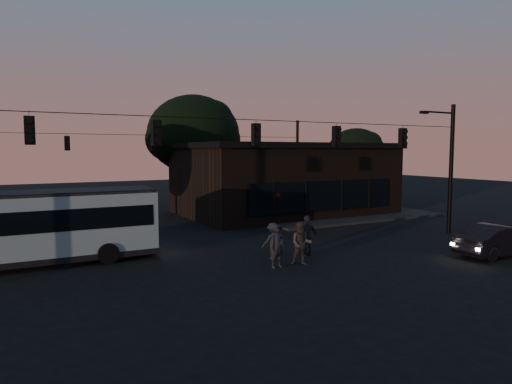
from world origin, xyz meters
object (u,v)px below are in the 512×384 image
pedestrian_a (277,246)px  pedestrian_d (273,241)px  pedestrian_c (307,236)px  pedestrian_b (301,243)px  building (283,178)px  car (499,240)px  bus (20,225)px

pedestrian_a → pedestrian_d: pedestrian_a is taller
pedestrian_c → pedestrian_d: 1.73m
pedestrian_b → pedestrian_c: 1.79m
pedestrian_b → pedestrian_c: pedestrian_c is taller
pedestrian_c → pedestrian_d: pedestrian_c is taller
pedestrian_b → pedestrian_c: (1.23, 1.30, 0.01)m
pedestrian_d → pedestrian_c: bearing=176.9°
building → car: bearing=-86.7°
building → pedestrian_c: bearing=-117.8°
pedestrian_a → pedestrian_d: 1.53m
car → bus: bearing=68.4°
pedestrian_d → pedestrian_a: bearing=70.0°
pedestrian_c → bus: bearing=-30.4°
bus → pedestrian_a: bearing=-29.1°
bus → pedestrian_a: bus is taller
bus → car: bus is taller
car → pedestrian_a: bearing=74.7°
pedestrian_a → pedestrian_d: size_ratio=1.11×
building → pedestrian_d: bearing=-124.0°
bus → pedestrian_c: 12.40m
building → car: (0.99, -17.03, -1.97)m
bus → pedestrian_b: bearing=-27.0°
building → pedestrian_d: (-8.43, -12.52, -1.89)m
pedestrian_b → pedestrian_c: bearing=78.7°
car → pedestrian_c: bearing=62.9°
bus → pedestrian_c: bearing=-19.0°
pedestrian_a → pedestrian_c: bearing=21.8°
car → pedestrian_a: (-10.06, 3.12, 0.17)m
building → pedestrian_d: 15.21m
bus → pedestrian_d: bearing=-20.9°
bus → car: bearing=-22.9°
bus → pedestrian_d: (9.95, -3.91, -0.94)m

